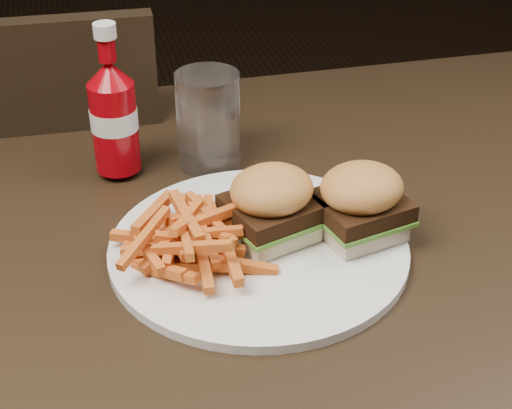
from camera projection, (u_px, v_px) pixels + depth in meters
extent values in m
cube|color=black|center=(211.00, 257.00, 0.81)|extent=(1.20, 0.80, 0.04)
cube|color=black|center=(38.00, 250.00, 1.34)|extent=(0.45, 0.45, 0.04)
cylinder|color=white|center=(258.00, 248.00, 0.78)|extent=(0.30, 0.30, 0.01)
cube|color=beige|center=(271.00, 227.00, 0.78)|extent=(0.09, 0.09, 0.02)
cube|color=beige|center=(359.00, 225.00, 0.79)|extent=(0.09, 0.09, 0.02)
cylinder|color=#99020B|center=(115.00, 127.00, 0.88)|extent=(0.06, 0.06, 0.11)
cylinder|color=white|center=(208.00, 121.00, 0.91)|extent=(0.08, 0.08, 0.12)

